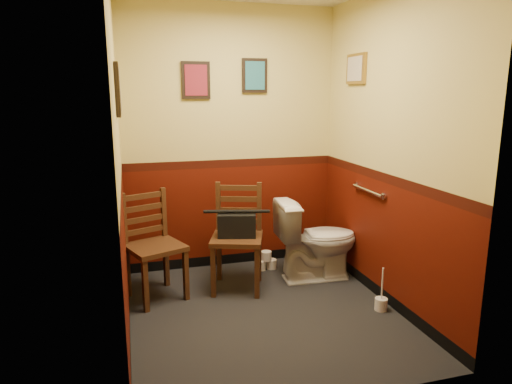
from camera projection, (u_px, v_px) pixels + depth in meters
floor at (264, 313)px, 3.87m from camera, size 2.20×2.40×0.00m
wall_back at (231, 140)px, 4.71m from camera, size 2.20×0.00×2.70m
wall_front at (329, 184)px, 2.46m from camera, size 2.20×0.00×2.70m
wall_left at (119, 161)px, 3.29m from camera, size 0.00×2.40×2.70m
wall_right at (388, 150)px, 3.88m from camera, size 0.00×2.40×2.70m
grab_bar at (368, 191)px, 4.19m from camera, size 0.05×0.56×0.06m
framed_print_back_a at (196, 80)px, 4.47m from camera, size 0.28×0.04×0.36m
framed_print_back_b at (255, 76)px, 4.62m from camera, size 0.26×0.04×0.34m
framed_print_left at (118, 90)px, 3.28m from camera, size 0.04×0.30×0.38m
framed_print_right at (356, 69)px, 4.29m from camera, size 0.04×0.34×0.28m
toilet at (317, 240)px, 4.53m from camera, size 0.83×0.50×0.79m
toilet_brush at (381, 303)px, 3.91m from camera, size 0.11×0.11×0.39m
chair_left at (153, 246)px, 4.09m from camera, size 0.59×0.59×0.97m
chair_right at (237, 237)px, 4.30m from camera, size 0.59×0.59×0.99m
handbag at (237, 225)px, 4.23m from camera, size 0.38×0.26×0.26m
tp_stack at (266, 262)px, 4.82m from camera, size 0.23×0.12×0.20m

